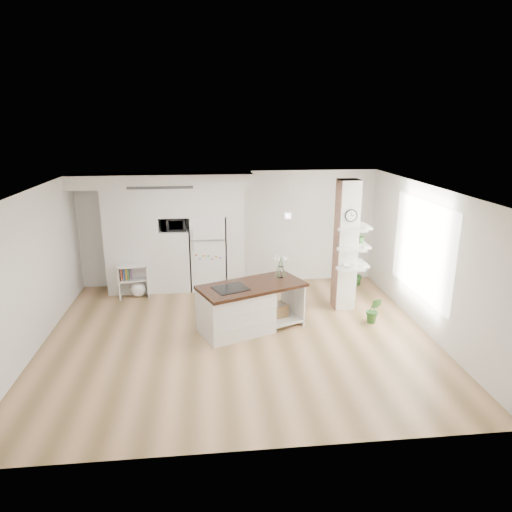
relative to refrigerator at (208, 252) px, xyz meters
The scene contains 14 objects.
floor 2.87m from the refrigerator, 78.93° to the right, with size 7.00×6.00×0.01m, color tan.
room 2.90m from the refrigerator, 78.93° to the right, with size 7.04×6.04×2.72m.
cabinet_wall 1.12m from the refrigerator, behind, with size 4.00×0.71×2.70m.
refrigerator is the anchor object (origin of this frame).
column 3.33m from the refrigerator, 28.14° to the right, with size 0.69×0.90×2.70m.
window 4.70m from the refrigerator, 30.76° to the right, with size 2.40×2.40×0.00m, color white.
pendant_light 3.59m from the refrigerator, 48.71° to the right, with size 0.12×0.12×0.10m, color white.
kitchen_island 2.51m from the refrigerator, 76.06° to the right, with size 2.16×1.61×1.45m.
bookshelf 1.79m from the refrigerator, 165.39° to the right, with size 0.68×0.45×0.76m.
floor_plant_a 4.00m from the refrigerator, 36.26° to the right, with size 0.29×0.24×0.54m, color #2F6829.
floor_plant_b 3.58m from the refrigerator, ahead, with size 0.30×0.30×0.53m, color #2F6829.
microwave 1.02m from the refrigerator, behind, with size 0.54×0.37×0.30m, color #2D2D2D.
shelf_plant 3.51m from the refrigerator, 23.68° to the right, with size 0.27×0.23×0.30m, color #2F6829.
decor_bowl 3.34m from the refrigerator, 32.27° to the right, with size 0.22×0.22×0.05m, color white.
Camera 1 is at (-0.49, -7.57, 3.82)m, focal length 32.00 mm.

